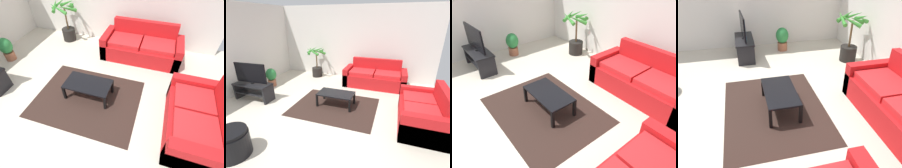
% 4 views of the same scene
% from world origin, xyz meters
% --- Properties ---
extents(ground_plane, '(6.60, 6.60, 0.00)m').
position_xyz_m(ground_plane, '(0.00, 0.00, 0.00)').
color(ground_plane, beige).
extents(wall_back, '(6.00, 0.06, 2.70)m').
position_xyz_m(wall_back, '(0.00, 3.00, 1.35)').
color(wall_back, silver).
rests_on(wall_back, ground).
extents(couch_main, '(2.07, 0.90, 0.90)m').
position_xyz_m(couch_main, '(0.97, 2.28, 0.30)').
color(couch_main, red).
rests_on(couch_main, ground).
extents(couch_loveseat, '(0.90, 1.59, 0.90)m').
position_xyz_m(couch_loveseat, '(2.28, 0.29, 0.30)').
color(couch_loveseat, red).
rests_on(couch_loveseat, ground).
extents(tv_stand, '(1.10, 0.45, 0.49)m').
position_xyz_m(tv_stand, '(-2.20, 0.06, 0.32)').
color(tv_stand, black).
rests_on(tv_stand, ground).
extents(tv, '(0.99, 0.10, 0.60)m').
position_xyz_m(tv, '(-2.20, 0.06, 0.81)').
color(tv, black).
rests_on(tv, tv_stand).
extents(coffee_table, '(0.96, 0.53, 0.36)m').
position_xyz_m(coffee_table, '(0.18, 0.51, 0.31)').
color(coffee_table, black).
rests_on(coffee_table, ground).
extents(area_rug, '(2.20, 1.70, 0.01)m').
position_xyz_m(area_rug, '(0.18, 0.41, 0.00)').
color(area_rug, black).
rests_on(area_rug, ground).
extents(potted_palm, '(0.78, 0.79, 1.20)m').
position_xyz_m(potted_palm, '(-1.37, 2.55, 0.50)').
color(potted_palm, black).
rests_on(potted_palm, ground).
extents(potted_plant_small, '(0.34, 0.34, 0.63)m').
position_xyz_m(potted_plant_small, '(-2.43, 1.09, 0.35)').
color(potted_plant_small, brown).
rests_on(potted_plant_small, ground).
extents(ottoman, '(0.57, 0.57, 0.49)m').
position_xyz_m(ottoman, '(-0.89, -1.75, 0.24)').
color(ottoman, black).
rests_on(ottoman, ground).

